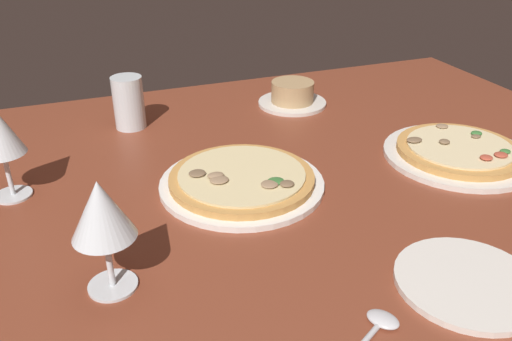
% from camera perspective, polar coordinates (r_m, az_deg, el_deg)
% --- Properties ---
extents(dining_table, '(1.50, 1.10, 0.04)m').
position_cam_1_polar(dining_table, '(0.92, 1.50, -2.70)').
color(dining_table, brown).
rests_on(dining_table, ground).
extents(pizza_main, '(0.28, 0.28, 0.03)m').
position_cam_1_polar(pizza_main, '(0.90, -1.53, -1.07)').
color(pizza_main, white).
rests_on(pizza_main, dining_table).
extents(pizza_side, '(0.28, 0.28, 0.03)m').
position_cam_1_polar(pizza_side, '(1.07, 20.88, 1.87)').
color(pizza_side, silver).
rests_on(pizza_side, dining_table).
extents(ramekin_on_saucer, '(0.16, 0.16, 0.06)m').
position_cam_1_polar(ramekin_on_saucer, '(1.25, 3.92, 8.06)').
color(ramekin_on_saucer, silver).
rests_on(ramekin_on_saucer, dining_table).
extents(wine_glass_near, '(0.08, 0.08, 0.15)m').
position_cam_1_polar(wine_glass_near, '(0.65, -16.23, -4.40)').
color(wine_glass_near, silver).
rests_on(wine_glass_near, dining_table).
extents(water_glass, '(0.06, 0.06, 0.11)m').
position_cam_1_polar(water_glass, '(1.15, -13.44, 6.80)').
color(water_glass, silver).
rests_on(water_glass, dining_table).
extents(side_plate, '(0.19, 0.19, 0.01)m').
position_cam_1_polar(side_plate, '(0.75, 21.71, -11.04)').
color(side_plate, silver).
rests_on(side_plate, dining_table).
extents(spoon, '(0.10, 0.07, 0.01)m').
position_cam_1_polar(spoon, '(0.65, 12.94, -15.85)').
color(spoon, silver).
rests_on(spoon, dining_table).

